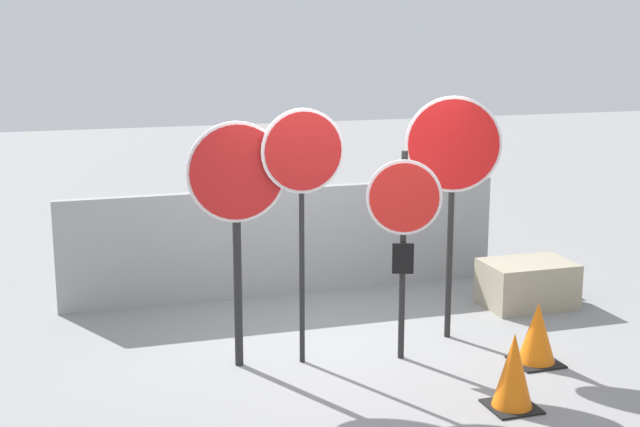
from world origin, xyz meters
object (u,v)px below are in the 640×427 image
stop_sign_2 (404,215)px  stop_sign_3 (453,160)px  traffic_cone_1 (537,333)px  stop_sign_1 (303,168)px  traffic_cone_0 (513,371)px  stop_sign_0 (237,193)px  storage_crate (527,284)px

stop_sign_2 → stop_sign_3: (0.68, 0.40, 0.42)m
traffic_cone_1 → stop_sign_3: bearing=120.2°
stop_sign_1 → stop_sign_3: 1.61m
traffic_cone_0 → traffic_cone_1: (0.72, 0.82, -0.03)m
traffic_cone_0 → stop_sign_2: bearing=109.8°
stop_sign_0 → traffic_cone_0: bearing=-37.1°
stop_sign_2 → stop_sign_1: bearing=-171.1°
stop_sign_1 → traffic_cone_0: bearing=-46.1°
stop_sign_1 → traffic_cone_1: 2.70m
traffic_cone_0 → storage_crate: (1.54, 2.41, -0.07)m
stop_sign_2 → stop_sign_0: bearing=-170.2°
traffic_cone_0 → traffic_cone_1: traffic_cone_0 is taller
stop_sign_3 → traffic_cone_0: stop_sign_3 is taller
traffic_cone_0 → storage_crate: bearing=57.5°
stop_sign_2 → traffic_cone_0: 1.75m
traffic_cone_1 → stop_sign_2: bearing=158.5°
stop_sign_1 → stop_sign_3: bearing=8.6°
stop_sign_0 → stop_sign_3: stop_sign_3 is taller
storage_crate → stop_sign_0: bearing=-166.4°
traffic_cone_0 → stop_sign_3: bearing=82.8°
stop_sign_0 → storage_crate: stop_sign_0 is taller
stop_sign_0 → traffic_cone_0: 2.84m
traffic_cone_1 → storage_crate: 1.78m
stop_sign_1 → traffic_cone_1: size_ratio=4.03×
stop_sign_0 → stop_sign_1: bearing=-7.5°
traffic_cone_1 → storage_crate: bearing=62.7°
stop_sign_3 → stop_sign_2: bearing=-127.3°
stop_sign_0 → stop_sign_1: size_ratio=0.96×
stop_sign_3 → traffic_cone_0: bearing=-75.2°
stop_sign_0 → stop_sign_1: 0.63m
traffic_cone_0 → storage_crate: traffic_cone_0 is taller
stop_sign_1 → stop_sign_3: stop_sign_3 is taller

